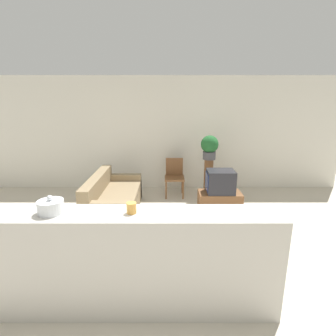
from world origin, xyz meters
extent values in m
plane|color=beige|center=(0.00, 0.00, 0.00)|extent=(14.00, 14.00, 0.00)
cube|color=silver|center=(0.00, 3.43, 1.35)|extent=(9.00, 0.06, 2.70)
cube|color=#847051|center=(-0.74, 1.86, 0.21)|extent=(0.86, 1.76, 0.42)
cube|color=#847051|center=(-1.08, 1.86, 0.59)|extent=(0.20, 1.76, 0.33)
cube|color=#847051|center=(-0.74, 1.06, 0.28)|extent=(0.86, 0.16, 0.55)
cube|color=#847051|center=(-0.74, 2.66, 0.28)|extent=(0.86, 0.16, 0.55)
cube|color=brown|center=(1.31, 1.93, 0.20)|extent=(0.83, 0.45, 0.40)
cube|color=#232328|center=(1.31, 1.93, 0.62)|extent=(0.52, 0.43, 0.44)
cube|color=navy|center=(1.04, 1.93, 0.62)|extent=(0.02, 0.35, 0.35)
cube|color=brown|center=(0.43, 2.78, 0.43)|extent=(0.44, 0.44, 0.04)
cube|color=brown|center=(0.43, 2.98, 0.65)|extent=(0.40, 0.04, 0.40)
cylinder|color=brown|center=(0.24, 2.59, 0.21)|extent=(0.04, 0.04, 0.41)
cylinder|color=brown|center=(0.62, 2.59, 0.21)|extent=(0.04, 0.04, 0.41)
cylinder|color=brown|center=(0.24, 2.97, 0.21)|extent=(0.04, 0.04, 0.41)
cylinder|color=brown|center=(0.62, 2.97, 0.21)|extent=(0.04, 0.04, 0.41)
cylinder|color=brown|center=(1.20, 2.73, 0.44)|extent=(0.20, 0.20, 0.88)
cylinder|color=#4C4C51|center=(1.20, 2.73, 0.97)|extent=(0.28, 0.28, 0.17)
sphere|color=#23602D|center=(1.20, 2.73, 1.22)|extent=(0.38, 0.38, 0.38)
cube|color=beige|center=(0.00, -0.55, 0.55)|extent=(2.82, 0.44, 1.10)
cylinder|color=silver|center=(-0.85, -0.55, 1.16)|extent=(0.25, 0.25, 0.13)
sphere|color=silver|center=(-0.85, -0.55, 1.25)|extent=(0.05, 0.05, 0.05)
cylinder|color=gold|center=(-0.07, -0.55, 1.15)|extent=(0.10, 0.10, 0.11)
camera|label=1|loc=(0.29, -2.91, 2.17)|focal=28.00mm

